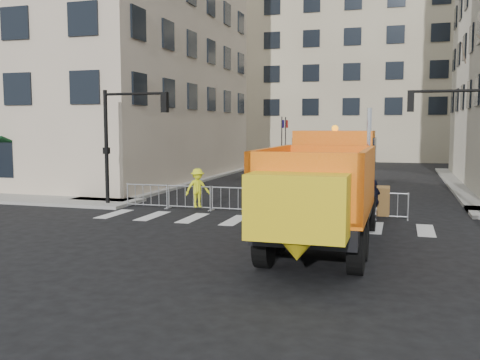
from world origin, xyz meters
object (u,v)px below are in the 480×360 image
(worker, at_px, (198,188))
(cop_c, at_px, (374,200))
(plow_truck, at_px, (324,186))
(cop_b, at_px, (359,195))
(cop_a, at_px, (359,196))
(newspaper_box, at_px, (344,199))

(worker, bearing_deg, cop_c, -43.61)
(plow_truck, xyz_separation_m, cop_b, (0.63, 5.37, -0.89))
(plow_truck, height_order, cop_a, plow_truck)
(plow_truck, bearing_deg, worker, 47.87)
(newspaper_box, bearing_deg, cop_a, -84.41)
(cop_a, xyz_separation_m, cop_b, (-0.03, 0.24, 0.04))
(cop_a, bearing_deg, newspaper_box, -67.00)
(cop_a, xyz_separation_m, cop_c, (0.56, 0.24, -0.17))
(newspaper_box, bearing_deg, cop_c, -62.54)
(plow_truck, relative_size, cop_b, 5.41)
(cop_b, relative_size, cop_c, 1.25)
(worker, relative_size, newspaper_box, 1.57)
(worker, bearing_deg, plow_truck, -82.54)
(worker, distance_m, newspaper_box, 6.40)
(cop_c, xyz_separation_m, worker, (-7.63, 0.43, 0.19))
(worker, bearing_deg, cop_b, -43.88)
(cop_b, height_order, cop_c, cop_b)
(cop_c, bearing_deg, cop_a, -37.73)
(cop_a, bearing_deg, worker, -11.54)
(cop_a, relative_size, cop_b, 0.96)
(cop_a, height_order, cop_b, cop_b)
(plow_truck, distance_m, cop_c, 5.61)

